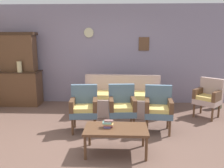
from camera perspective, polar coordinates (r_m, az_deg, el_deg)
ground_plane at (r=4.24m, az=-1.85°, el=-14.11°), size 7.68×7.68×0.00m
wall_back_with_decor at (r=6.47m, az=-0.25°, el=7.24°), size 6.40×0.09×2.70m
side_cabinet at (r=6.80m, az=-21.77°, el=-0.91°), size 1.16×0.55×0.93m
cabinet_upper_hutch at (r=6.75m, az=-22.12°, el=7.43°), size 0.99×0.38×1.03m
vase_on_cabinet at (r=6.50m, az=-21.88°, el=3.96°), size 0.13×0.13×0.28m
floral_couch at (r=5.67m, az=2.46°, el=-3.90°), size 1.91×0.87×0.90m
armchair_by_doorway at (r=4.61m, az=-6.90°, el=-5.41°), size 0.56×0.54×0.90m
armchair_near_cabinet at (r=4.62m, az=2.48°, el=-5.26°), size 0.56×0.53×0.90m
armchair_row_middle at (r=4.62m, az=11.34°, el=-5.51°), size 0.56×0.54×0.90m
wingback_chair_by_fireplace at (r=5.77m, az=22.68°, el=-2.75°), size 0.71×0.71×0.90m
coffee_table at (r=3.74m, az=0.99°, el=-11.42°), size 1.00×0.56×0.42m
book_stack_on_table at (r=3.72m, az=-1.01°, el=-9.77°), size 0.17×0.12×0.12m
floor_vase_by_wall at (r=6.67m, az=24.85°, el=-2.95°), size 0.19×0.19×0.58m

